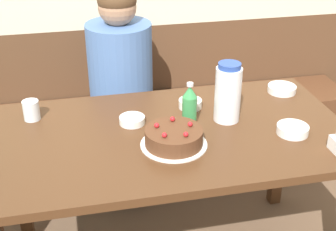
% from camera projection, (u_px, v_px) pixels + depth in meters
% --- Properties ---
extents(bench_seat, '(2.59, 0.38, 0.46)m').
position_uv_depth(bench_seat, '(142.00, 138.00, 2.88)').
color(bench_seat, '#56331E').
rests_on(bench_seat, ground_plane).
extents(dining_table, '(1.47, 0.81, 0.74)m').
position_uv_depth(dining_table, '(172.00, 150.00, 1.96)').
color(dining_table, '#4C2D19').
rests_on(dining_table, ground_plane).
extents(birthday_cake, '(0.26, 0.26, 0.09)m').
position_uv_depth(birthday_cake, '(174.00, 138.00, 1.81)').
color(birthday_cake, white).
rests_on(birthday_cake, dining_table).
extents(water_pitcher, '(0.11, 0.11, 0.26)m').
position_uv_depth(water_pitcher, '(228.00, 93.00, 1.96)').
color(water_pitcher, white).
rests_on(water_pitcher, dining_table).
extents(soju_bottle, '(0.06, 0.06, 0.19)m').
position_uv_depth(soju_bottle, '(190.00, 105.00, 1.94)').
color(soju_bottle, '#388E4C').
rests_on(soju_bottle, dining_table).
extents(bowl_soup_white, '(0.13, 0.13, 0.03)m').
position_uv_depth(bowl_soup_white, '(293.00, 130.00, 1.90)').
color(bowl_soup_white, white).
rests_on(bowl_soup_white, dining_table).
extents(bowl_rice_small, '(0.14, 0.14, 0.03)m').
position_uv_depth(bowl_rice_small, '(282.00, 89.00, 2.25)').
color(bowl_rice_small, white).
rests_on(bowl_rice_small, dining_table).
extents(bowl_side_dish, '(0.11, 0.11, 0.03)m').
position_uv_depth(bowl_side_dish, '(132.00, 120.00, 1.98)').
color(bowl_side_dish, white).
rests_on(bowl_side_dish, dining_table).
extents(bowl_sauce_shallow, '(0.10, 0.10, 0.04)m').
position_uv_depth(bowl_sauce_shallow, '(190.00, 104.00, 2.11)').
color(bowl_sauce_shallow, white).
rests_on(bowl_sauce_shallow, dining_table).
extents(glass_water_tall, '(0.07, 0.07, 0.09)m').
position_uv_depth(glass_water_tall, '(31.00, 110.00, 2.00)').
color(glass_water_tall, silver).
rests_on(glass_water_tall, dining_table).
extents(person_pale_blue_shirt, '(0.34, 0.34, 1.20)m').
position_uv_depth(person_pale_blue_shirt, '(122.00, 101.00, 2.55)').
color(person_pale_blue_shirt, '#33333D').
rests_on(person_pale_blue_shirt, ground_plane).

